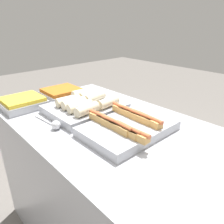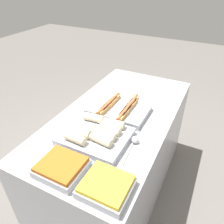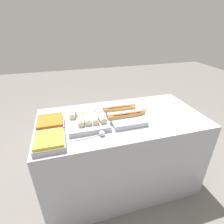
% 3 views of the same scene
% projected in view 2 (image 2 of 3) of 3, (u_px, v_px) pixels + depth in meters
% --- Properties ---
extents(ground_plane, '(12.00, 12.00, 0.00)m').
position_uv_depth(ground_plane, '(116.00, 186.00, 2.35)').
color(ground_plane, slate).
extents(counter, '(1.73, 0.88, 0.94)m').
position_uv_depth(counter, '(117.00, 154.00, 2.09)').
color(counter, '#A8AAB2').
rests_on(counter, ground_plane).
extents(tray_hotdogs, '(0.41, 0.48, 0.10)m').
position_uv_depth(tray_hotdogs, '(119.00, 109.00, 1.82)').
color(tray_hotdogs, '#A8AAB2').
rests_on(tray_hotdogs, counter).
extents(tray_wraps, '(0.38, 0.46, 0.11)m').
position_uv_depth(tray_wraps, '(96.00, 134.00, 1.54)').
color(tray_wraps, '#A8AAB2').
rests_on(tray_wraps, counter).
extents(tray_side_front, '(0.25, 0.27, 0.07)m').
position_uv_depth(tray_side_front, '(106.00, 187.00, 1.18)').
color(tray_side_front, '#A8AAB2').
rests_on(tray_side_front, counter).
extents(tray_side_back, '(0.25, 0.27, 0.07)m').
position_uv_depth(tray_side_back, '(62.00, 167.00, 1.29)').
color(tray_side_back, '#A8AAB2').
rests_on(tray_side_back, counter).
extents(serving_spoon_near, '(0.26, 0.05, 0.05)m').
position_uv_depth(serving_spoon_near, '(134.00, 142.00, 1.50)').
color(serving_spoon_near, silver).
rests_on(serving_spoon_near, counter).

